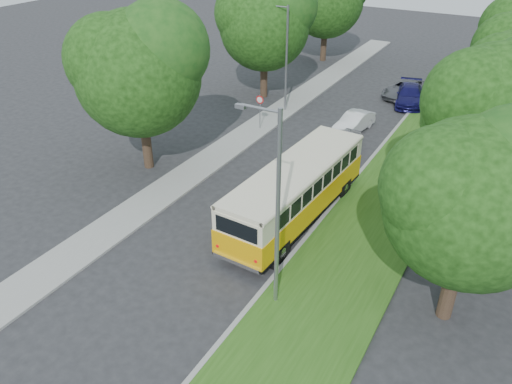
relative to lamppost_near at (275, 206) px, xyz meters
The scene contains 13 objects.
ground 6.56m from the lamppost_near, 149.28° to the left, with size 120.00×120.00×0.00m, color #272729.
curb 8.66m from the lamppost_near, 94.62° to the left, with size 0.20×70.00×0.15m, color gray.
grass_verge 8.82m from the lamppost_near, 76.91° to the left, with size 4.50×70.00×0.13m, color #295416.
sidewalk 12.49m from the lamppost_near, 140.22° to the left, with size 2.20×70.00×0.12m, color gray.
treeline 20.58m from the lamppost_near, 92.96° to the left, with size 24.27×41.91×9.46m.
lamppost_near is the anchor object (origin of this frame).
lamppost_far 20.53m from the lamppost_near, 115.71° to the left, with size 1.71×0.16×7.50m.
warning_sign 17.10m from the lamppost_near, 121.02° to the left, with size 0.56×0.10×2.50m.
vintage_bus 6.62m from the lamppost_near, 107.81° to the left, with size 2.60×10.09×3.00m, color #F7AC07, non-canonical shape.
car_silver 14.58m from the lamppost_near, 100.55° to the left, with size 1.50×3.72×1.27m, color #A09FA4.
car_white 18.06m from the lamppost_near, 100.00° to the left, with size 1.34×3.85×1.27m, color white.
car_blue 24.85m from the lamppost_near, 92.81° to the left, with size 1.95×4.79×1.39m, color #13124E.
car_grey 26.26m from the lamppost_near, 94.22° to the left, with size 2.11×4.57×1.27m, color #5B5D63.
Camera 1 is at (10.87, -15.60, 13.55)m, focal length 35.00 mm.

